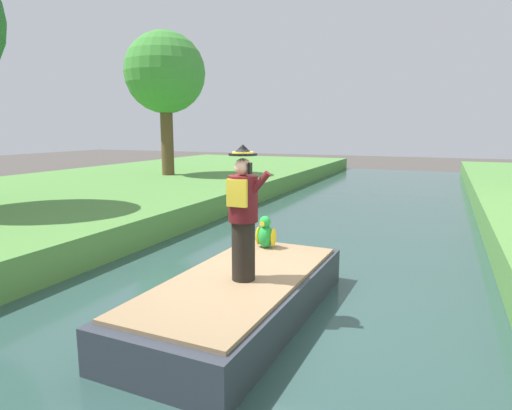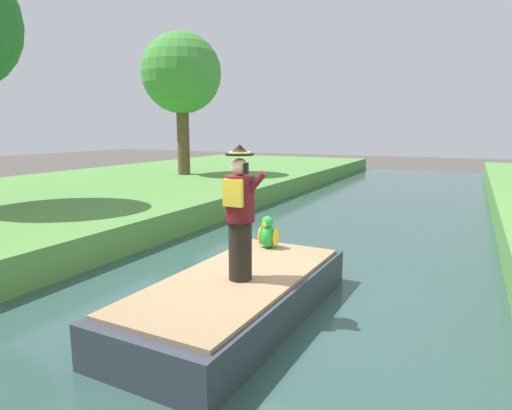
{
  "view_description": "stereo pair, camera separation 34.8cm",
  "coord_description": "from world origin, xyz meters",
  "px_view_note": "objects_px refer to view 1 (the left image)",
  "views": [
    {
      "loc": [
        2.53,
        -5.56,
        2.76
      ],
      "look_at": [
        -0.07,
        0.44,
        1.61
      ],
      "focal_mm": 30.46,
      "sensor_mm": 36.0,
      "label": 1
    },
    {
      "loc": [
        2.84,
        -5.42,
        2.76
      ],
      "look_at": [
        -0.07,
        0.44,
        1.61
      ],
      "focal_mm": 30.46,
      "sensor_mm": 36.0,
      "label": 2
    }
  ],
  "objects_px": {
    "parrot_plush": "(266,234)",
    "person_pirate": "(243,214)",
    "tree_tall": "(165,74)",
    "boat": "(240,297)"
  },
  "relations": [
    {
      "from": "parrot_plush",
      "to": "person_pirate",
      "type": "bearing_deg",
      "value": -78.47
    },
    {
      "from": "parrot_plush",
      "to": "tree_tall",
      "type": "height_order",
      "value": "tree_tall"
    },
    {
      "from": "boat",
      "to": "parrot_plush",
      "type": "relative_size",
      "value": 7.45
    },
    {
      "from": "person_pirate",
      "to": "tree_tall",
      "type": "distance_m",
      "value": 14.06
    },
    {
      "from": "parrot_plush",
      "to": "tree_tall",
      "type": "relative_size",
      "value": 0.1
    },
    {
      "from": "boat",
      "to": "tree_tall",
      "type": "bearing_deg",
      "value": 128.84
    },
    {
      "from": "tree_tall",
      "to": "parrot_plush",
      "type": "bearing_deg",
      "value": -47.51
    },
    {
      "from": "person_pirate",
      "to": "parrot_plush",
      "type": "distance_m",
      "value": 1.79
    },
    {
      "from": "boat",
      "to": "person_pirate",
      "type": "xyz_separation_m",
      "value": [
        0.1,
        -0.1,
        1.23
      ]
    },
    {
      "from": "person_pirate",
      "to": "parrot_plush",
      "type": "relative_size",
      "value": 3.25
    }
  ]
}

